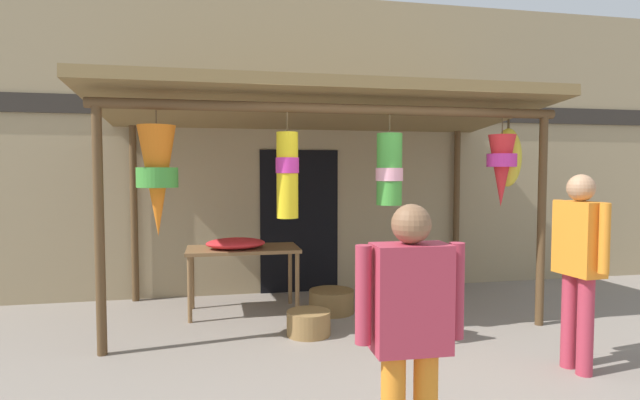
# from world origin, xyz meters

# --- Properties ---
(ground_plane) EXTENTS (30.00, 30.00, 0.00)m
(ground_plane) POSITION_xyz_m (0.00, 0.00, 0.00)
(ground_plane) COLOR gray
(shop_facade) EXTENTS (12.32, 0.29, 4.13)m
(shop_facade) POSITION_xyz_m (-0.00, 2.29, 2.06)
(shop_facade) COLOR #9E8966
(shop_facade) RESTS_ON ground_plane
(market_stall_canopy) EXTENTS (5.05, 2.50, 2.62)m
(market_stall_canopy) POSITION_xyz_m (-0.39, 0.90, 2.25)
(market_stall_canopy) COLOR brown
(market_stall_canopy) RESTS_ON ground_plane
(display_table) EXTENTS (1.32, 0.69, 0.79)m
(display_table) POSITION_xyz_m (-1.28, 1.24, 0.70)
(display_table) COLOR brown
(display_table) RESTS_ON ground_plane
(flower_heap_on_table) EXTENTS (0.69, 0.49, 0.13)m
(flower_heap_on_table) POSITION_xyz_m (-1.36, 1.16, 0.85)
(flower_heap_on_table) COLOR red
(flower_heap_on_table) RESTS_ON display_table
(folding_chair) EXTENTS (0.57, 0.57, 0.84)m
(folding_chair) POSITION_xyz_m (0.38, -0.14, 0.50)
(folding_chair) COLOR #AD1E1E
(folding_chair) RESTS_ON ground_plane
(wicker_basket_by_table) EXTENTS (0.54, 0.54, 0.27)m
(wicker_basket_by_table) POSITION_xyz_m (-0.24, 1.02, 0.14)
(wicker_basket_by_table) COLOR brown
(wicker_basket_by_table) RESTS_ON ground_plane
(wicker_basket_spare) EXTENTS (0.46, 0.46, 0.25)m
(wicker_basket_spare) POSITION_xyz_m (-0.66, 0.26, 0.13)
(wicker_basket_spare) COLOR olive
(wicker_basket_spare) RESTS_ON ground_plane
(vendor_in_orange) EXTENTS (0.59, 0.23, 1.54)m
(vendor_in_orange) POSITION_xyz_m (-0.60, -2.37, 0.90)
(vendor_in_orange) COLOR orange
(vendor_in_orange) RESTS_ON ground_plane
(customer_foreground) EXTENTS (0.25, 0.59, 1.68)m
(customer_foreground) POSITION_xyz_m (1.40, -1.13, 0.99)
(customer_foreground) COLOR #B23347
(customer_foreground) RESTS_ON ground_plane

